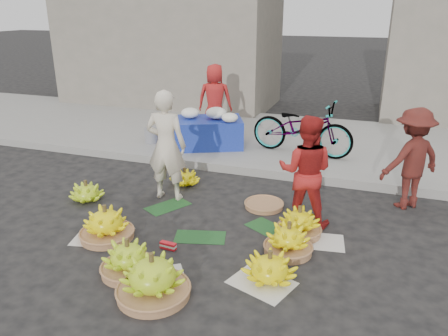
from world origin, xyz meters
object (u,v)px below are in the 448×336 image
(flower_table, at_px, (208,131))
(banana_bunch_0, at_px, (106,224))
(vendor_cream, at_px, (166,146))
(bicycle, at_px, (302,127))
(banana_bunch_4, at_px, (289,240))

(flower_table, bearing_deg, banana_bunch_0, -114.06)
(vendor_cream, height_order, bicycle, vendor_cream)
(banana_bunch_0, relative_size, vendor_cream, 0.40)
(banana_bunch_0, relative_size, bicycle, 0.34)
(banana_bunch_0, relative_size, banana_bunch_4, 1.10)
(vendor_cream, height_order, flower_table, vendor_cream)
(vendor_cream, relative_size, flower_table, 1.06)
(banana_bunch_4, distance_m, bicycle, 3.52)
(banana_bunch_0, xyz_separation_m, banana_bunch_4, (2.27, 0.41, -0.03))
(banana_bunch_4, bearing_deg, banana_bunch_0, -169.71)
(flower_table, distance_m, bicycle, 1.87)
(flower_table, bearing_deg, vendor_cream, -108.92)
(vendor_cream, relative_size, bicycle, 0.86)
(flower_table, relative_size, bicycle, 0.81)
(banana_bunch_4, xyz_separation_m, vendor_cream, (-2.07, 0.99, 0.67))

